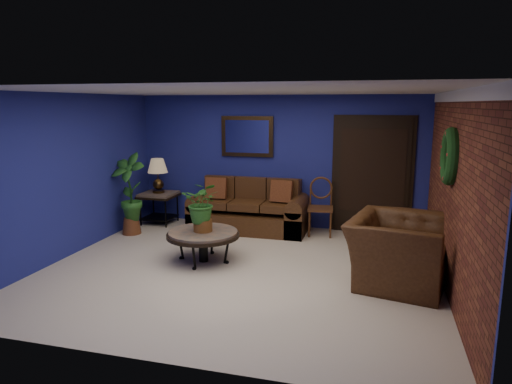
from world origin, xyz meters
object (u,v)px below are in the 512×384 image
(end_table, at_px, (159,200))
(coffee_table, at_px, (203,235))
(side_chair, at_px, (321,202))
(table_lamp, at_px, (158,171))
(sofa, at_px, (250,213))
(armchair, at_px, (398,251))

(end_table, bearing_deg, coffee_table, -48.25)
(end_table, height_order, side_chair, side_chair)
(coffee_table, relative_size, table_lamp, 1.68)
(end_table, relative_size, table_lamp, 1.04)
(sofa, xyz_separation_m, armchair, (2.60, -2.01, 0.12))
(side_chair, relative_size, armchair, 0.76)
(coffee_table, height_order, armchair, armchair)
(end_table, xyz_separation_m, side_chair, (3.17, 0.08, 0.11))
(end_table, distance_m, side_chair, 3.18)
(end_table, relative_size, armchair, 0.50)
(table_lamp, bearing_deg, side_chair, 1.37)
(sofa, height_order, end_table, sofa)
(end_table, bearing_deg, table_lamp, 180.00)
(sofa, relative_size, side_chair, 2.09)
(end_table, height_order, armchair, armchair)
(sofa, bearing_deg, coffee_table, -95.59)
(sofa, bearing_deg, side_chair, 1.94)
(side_chair, height_order, armchair, side_chair)
(end_table, bearing_deg, sofa, 0.97)
(sofa, distance_m, armchair, 3.29)
(coffee_table, xyz_separation_m, end_table, (-1.67, 1.87, 0.06))
(coffee_table, xyz_separation_m, table_lamp, (-1.67, 1.87, 0.63))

